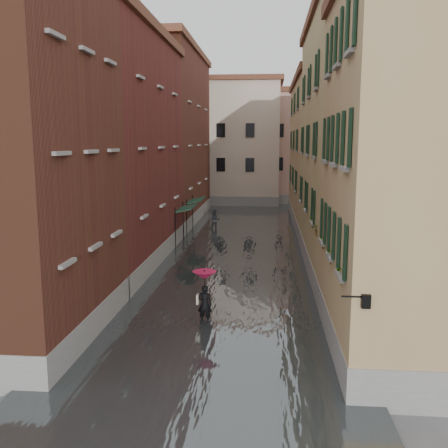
% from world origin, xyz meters
% --- Properties ---
extents(ground, '(120.00, 120.00, 0.00)m').
position_xyz_m(ground, '(0.00, 0.00, 0.00)').
color(ground, '#555558').
rests_on(ground, ground).
extents(floodwater, '(10.00, 60.00, 0.20)m').
position_xyz_m(floodwater, '(0.00, 13.00, 0.10)').
color(floodwater, '#454B4C').
rests_on(floodwater, ground).
extents(building_left_near, '(6.00, 8.00, 13.00)m').
position_xyz_m(building_left_near, '(-7.00, -2.00, 6.50)').
color(building_left_near, brown).
rests_on(building_left_near, ground).
extents(building_left_mid, '(6.00, 14.00, 12.50)m').
position_xyz_m(building_left_mid, '(-7.00, 9.00, 6.25)').
color(building_left_mid, '#5D211D').
rests_on(building_left_mid, ground).
extents(building_left_far, '(6.00, 16.00, 14.00)m').
position_xyz_m(building_left_far, '(-7.00, 24.00, 7.00)').
color(building_left_far, brown).
rests_on(building_left_far, ground).
extents(building_right_near, '(6.00, 8.00, 11.50)m').
position_xyz_m(building_right_near, '(7.00, -2.00, 5.75)').
color(building_right_near, '#A77F56').
rests_on(building_right_near, ground).
extents(building_right_mid, '(6.00, 14.00, 13.00)m').
position_xyz_m(building_right_mid, '(7.00, 9.00, 6.50)').
color(building_right_mid, tan).
rests_on(building_right_mid, ground).
extents(building_right_far, '(6.00, 16.00, 11.50)m').
position_xyz_m(building_right_far, '(7.00, 24.00, 5.75)').
color(building_right_far, '#A77F56').
rests_on(building_right_far, ground).
extents(building_end_cream, '(12.00, 9.00, 13.00)m').
position_xyz_m(building_end_cream, '(-3.00, 38.00, 6.50)').
color(building_end_cream, beige).
rests_on(building_end_cream, ground).
extents(building_end_pink, '(10.00, 9.00, 12.00)m').
position_xyz_m(building_end_pink, '(6.00, 40.00, 6.00)').
color(building_end_pink, tan).
rests_on(building_end_pink, ground).
extents(awning_near, '(1.09, 3.03, 2.80)m').
position_xyz_m(awning_near, '(-3.49, 14.16, 2.47)').
color(awning_near, '#163223').
rests_on(awning_near, ground).
extents(awning_far, '(1.09, 2.99, 2.80)m').
position_xyz_m(awning_far, '(-3.49, 18.56, 2.47)').
color(awning_far, '#163223').
rests_on(awning_far, ground).
extents(wall_lantern, '(0.71, 0.22, 0.35)m').
position_xyz_m(wall_lantern, '(4.33, -6.00, 3.01)').
color(wall_lantern, black).
rests_on(wall_lantern, ground).
extents(window_planters, '(0.59, 10.25, 0.84)m').
position_xyz_m(window_planters, '(4.12, 0.45, 3.51)').
color(window_planters, '#983931').
rests_on(window_planters, ground).
extents(pedestrian_main, '(0.94, 0.94, 2.06)m').
position_xyz_m(pedestrian_main, '(-0.46, -0.02, 1.27)').
color(pedestrian_main, black).
rests_on(pedestrian_main, ground).
extents(pedestrian_far, '(0.87, 0.71, 1.69)m').
position_xyz_m(pedestrian_far, '(-2.19, 19.78, 0.85)').
color(pedestrian_far, black).
rests_on(pedestrian_far, ground).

